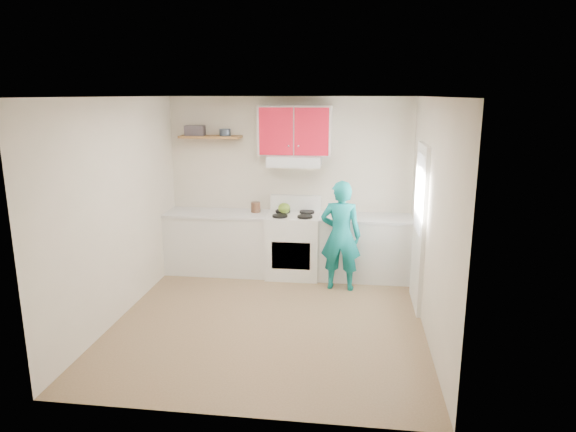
# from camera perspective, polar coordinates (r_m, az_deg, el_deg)

# --- Properties ---
(floor) EXTENTS (3.80, 3.80, 0.00)m
(floor) POSITION_cam_1_polar(r_m,az_deg,el_deg) (6.22, -2.06, -11.51)
(floor) COLOR brown
(floor) RESTS_ON ground
(ceiling) EXTENTS (3.60, 3.80, 0.04)m
(ceiling) POSITION_cam_1_polar(r_m,az_deg,el_deg) (5.64, -2.29, 13.20)
(ceiling) COLOR white
(ceiling) RESTS_ON floor
(back_wall) EXTENTS (3.60, 0.04, 2.60)m
(back_wall) POSITION_cam_1_polar(r_m,az_deg,el_deg) (7.63, 0.18, 3.48)
(back_wall) COLOR beige
(back_wall) RESTS_ON floor
(front_wall) EXTENTS (3.60, 0.04, 2.60)m
(front_wall) POSITION_cam_1_polar(r_m,az_deg,el_deg) (4.00, -6.67, -5.97)
(front_wall) COLOR beige
(front_wall) RESTS_ON floor
(left_wall) EXTENTS (0.04, 3.80, 2.60)m
(left_wall) POSITION_cam_1_polar(r_m,az_deg,el_deg) (6.34, -18.45, 0.70)
(left_wall) COLOR beige
(left_wall) RESTS_ON floor
(right_wall) EXTENTS (0.04, 3.80, 2.60)m
(right_wall) POSITION_cam_1_polar(r_m,az_deg,el_deg) (5.78, 15.73, -0.30)
(right_wall) COLOR beige
(right_wall) RESTS_ON floor
(door) EXTENTS (0.05, 0.85, 2.05)m
(door) POSITION_cam_1_polar(r_m,az_deg,el_deg) (6.51, 14.51, -1.19)
(door) COLOR white
(door) RESTS_ON floor
(door_glass) EXTENTS (0.01, 0.55, 0.95)m
(door_glass) POSITION_cam_1_polar(r_m,az_deg,el_deg) (6.42, 14.49, 2.49)
(door_glass) COLOR white
(door_glass) RESTS_ON door
(counter_left) EXTENTS (1.52, 0.60, 0.90)m
(counter_left) POSITION_cam_1_polar(r_m,az_deg,el_deg) (7.74, -7.78, -2.98)
(counter_left) COLOR silver
(counter_left) RESTS_ON floor
(counter_right) EXTENTS (1.32, 0.60, 0.90)m
(counter_right) POSITION_cam_1_polar(r_m,az_deg,el_deg) (7.48, 8.60, -3.58)
(counter_right) COLOR silver
(counter_right) RESTS_ON floor
(stove) EXTENTS (0.76, 0.65, 0.92)m
(stove) POSITION_cam_1_polar(r_m,az_deg,el_deg) (7.50, 0.62, -3.30)
(stove) COLOR white
(stove) RESTS_ON floor
(range_hood) EXTENTS (0.76, 0.44, 0.15)m
(range_hood) POSITION_cam_1_polar(r_m,az_deg,el_deg) (7.34, 0.75, 6.20)
(range_hood) COLOR silver
(range_hood) RESTS_ON back_wall
(upper_cabinets) EXTENTS (1.02, 0.33, 0.70)m
(upper_cabinets) POSITION_cam_1_polar(r_m,az_deg,el_deg) (7.36, 0.81, 9.54)
(upper_cabinets) COLOR #B20F22
(upper_cabinets) RESTS_ON back_wall
(shelf) EXTENTS (0.90, 0.30, 0.04)m
(shelf) POSITION_cam_1_polar(r_m,az_deg,el_deg) (7.62, -8.67, 8.77)
(shelf) COLOR brown
(shelf) RESTS_ON back_wall
(books) EXTENTS (0.30, 0.23, 0.15)m
(books) POSITION_cam_1_polar(r_m,az_deg,el_deg) (7.67, -10.38, 9.41)
(books) COLOR #40383E
(books) RESTS_ON shelf
(tin) EXTENTS (0.21, 0.21, 0.10)m
(tin) POSITION_cam_1_polar(r_m,az_deg,el_deg) (7.54, -7.07, 9.29)
(tin) COLOR #333D4C
(tin) RESTS_ON shelf
(kettle) EXTENTS (0.19, 0.19, 0.15)m
(kettle) POSITION_cam_1_polar(r_m,az_deg,el_deg) (7.47, -0.43, 0.89)
(kettle) COLOR olive
(kettle) RESTS_ON stove
(crock) EXTENTS (0.16, 0.16, 0.17)m
(crock) POSITION_cam_1_polar(r_m,az_deg,el_deg) (7.56, -3.64, 0.91)
(crock) COLOR #4C3021
(crock) RESTS_ON counter_left
(cutting_board) EXTENTS (0.36, 0.30, 0.02)m
(cutting_board) POSITION_cam_1_polar(r_m,az_deg,el_deg) (7.35, 7.50, -0.14)
(cutting_board) COLOR olive
(cutting_board) RESTS_ON counter_right
(silicone_mat) EXTENTS (0.37, 0.32, 0.01)m
(silicone_mat) POSITION_cam_1_polar(r_m,az_deg,el_deg) (7.42, 11.47, -0.23)
(silicone_mat) COLOR red
(silicone_mat) RESTS_ON counter_right
(person) EXTENTS (0.58, 0.41, 1.52)m
(person) POSITION_cam_1_polar(r_m,az_deg,el_deg) (6.94, 5.92, -2.20)
(person) COLOR #0D7578
(person) RESTS_ON floor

